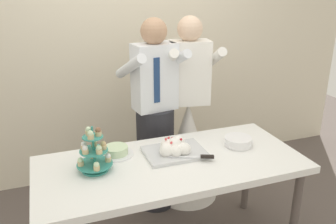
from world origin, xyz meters
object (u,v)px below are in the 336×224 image
plate_stack (238,141)px  dessert_table (171,171)px  round_cake (116,151)px  cupcake_stand (94,154)px  person_bride (188,138)px  main_cake_tray (175,148)px  person_groom (155,128)px

plate_stack → dessert_table: bearing=-173.6°
dessert_table → round_cake: (-0.33, 0.22, 0.10)m
cupcake_stand → person_bride: bearing=34.7°
round_cake → cupcake_stand: bearing=-136.1°
dessert_table → plate_stack: plate_stack is taller
main_cake_tray → person_groom: bearing=86.1°
cupcake_stand → person_bride: (0.92, 0.64, -0.31)m
person_bride → round_cake: bearing=-147.8°
main_cake_tray → person_bride: 0.74m
dessert_table → round_cake: size_ratio=7.50×
main_cake_tray → person_groom: person_groom is taller
cupcake_stand → person_groom: 0.86m
dessert_table → person_groom: bearing=81.6°
dessert_table → cupcake_stand: (-0.50, 0.06, 0.19)m
plate_stack → round_cake: bearing=169.5°
cupcake_stand → round_cake: (0.17, 0.17, -0.09)m
round_cake → person_bride: size_ratio=0.14×
plate_stack → person_bride: 0.68m
main_cake_tray → plate_stack: bearing=-3.7°
cupcake_stand → plate_stack: cupcake_stand is taller
dessert_table → round_cake: bearing=145.7°
dessert_table → main_cake_tray: (0.06, 0.09, 0.12)m
dessert_table → main_cake_tray: bearing=57.9°
cupcake_stand → person_groom: (0.60, 0.60, -0.15)m
person_groom → person_bride: (0.32, 0.04, -0.16)m
main_cake_tray → plate_stack: (0.49, -0.03, -0.01)m
dessert_table → round_cake: 0.41m
dessert_table → cupcake_stand: bearing=173.6°
cupcake_stand → round_cake: 0.26m
main_cake_tray → plate_stack: 0.49m
plate_stack → cupcake_stand: bearing=-179.7°
cupcake_stand → round_cake: bearing=43.9°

